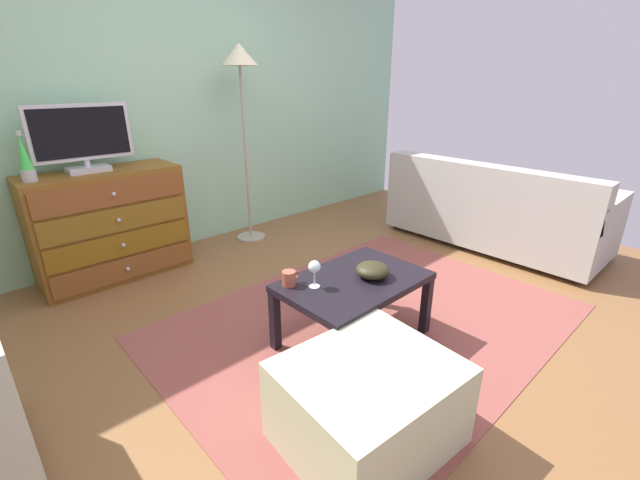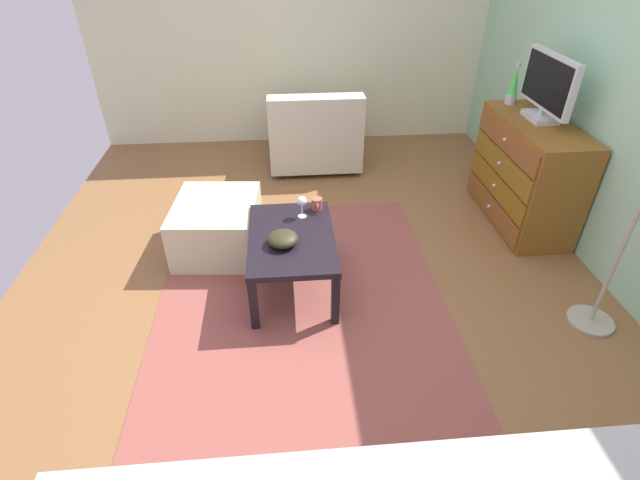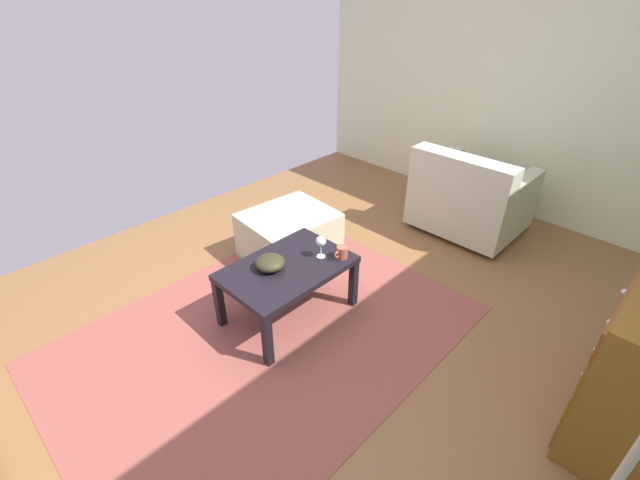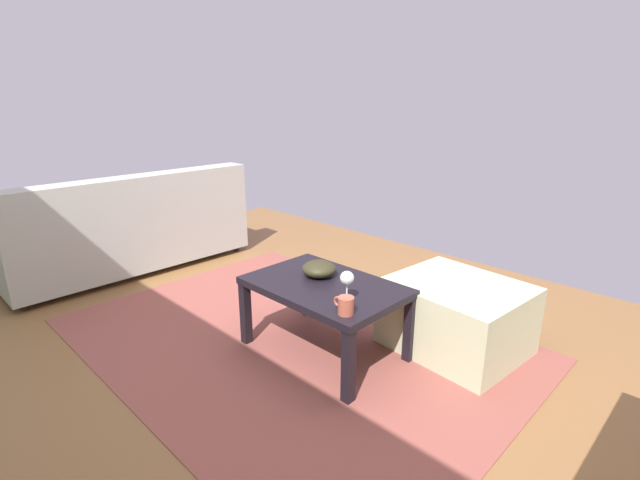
% 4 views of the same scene
% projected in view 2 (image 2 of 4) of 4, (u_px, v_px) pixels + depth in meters
% --- Properties ---
extents(ground_plane, '(5.95, 4.44, 0.05)m').
position_uv_depth(ground_plane, '(329.00, 289.00, 3.29)').
color(ground_plane, brown).
extents(wall_plain_left, '(0.12, 4.44, 2.50)m').
position_uv_depth(wall_plain_left, '(303.00, 21.00, 4.81)').
color(wall_plain_left, beige).
rests_on(wall_plain_left, ground_plane).
extents(area_rug, '(2.60, 1.90, 0.01)m').
position_uv_depth(area_rug, '(302.00, 307.00, 3.09)').
color(area_rug, brown).
rests_on(area_rug, ground_plane).
extents(dresser, '(1.08, 0.49, 0.85)m').
position_uv_depth(dresser, '(526.00, 173.00, 3.78)').
color(dresser, brown).
rests_on(dresser, ground_plane).
extents(tv, '(0.67, 0.18, 0.48)m').
position_uv_depth(tv, '(548.00, 86.00, 3.45)').
color(tv, silver).
rests_on(tv, dresser).
extents(lava_lamp, '(0.09, 0.09, 0.33)m').
position_uv_depth(lava_lamp, '(514.00, 86.00, 3.81)').
color(lava_lamp, '#B7B7BC').
rests_on(lava_lamp, dresser).
extents(coffee_table, '(0.84, 0.56, 0.41)m').
position_uv_depth(coffee_table, '(292.00, 242.00, 3.08)').
color(coffee_table, black).
rests_on(coffee_table, ground_plane).
extents(wine_glass, '(0.07, 0.07, 0.16)m').
position_uv_depth(wine_glass, '(302.00, 202.00, 3.18)').
color(wine_glass, silver).
rests_on(wine_glass, coffee_table).
extents(mug, '(0.11, 0.08, 0.08)m').
position_uv_depth(mug, '(317.00, 204.00, 3.31)').
color(mug, '#AF523F').
rests_on(mug, coffee_table).
extents(bowl_decorative, '(0.19, 0.19, 0.09)m').
position_uv_depth(bowl_decorative, '(283.00, 239.00, 2.95)').
color(bowl_decorative, '#302C19').
rests_on(bowl_decorative, coffee_table).
extents(armchair, '(0.80, 0.89, 0.79)m').
position_uv_depth(armchair, '(314.00, 134.00, 4.71)').
color(armchair, '#332319').
rests_on(armchair, ground_plane).
extents(ottoman, '(0.75, 0.66, 0.39)m').
position_uv_depth(ottoman, '(217.00, 226.00, 3.55)').
color(ottoman, beige).
rests_on(ottoman, ground_plane).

